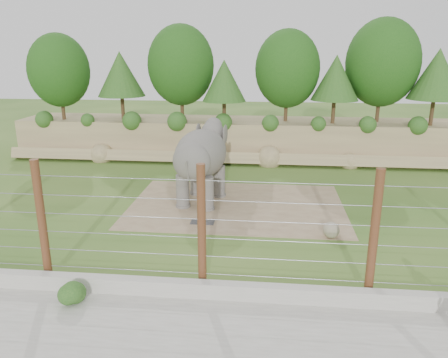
# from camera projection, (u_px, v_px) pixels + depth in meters

# --- Properties ---
(ground) EXTENTS (90.00, 90.00, 0.00)m
(ground) POSITION_uv_depth(u_px,v_px,m) (219.00, 230.00, 17.86)
(ground) COLOR #335F1E
(ground) RESTS_ON ground
(back_embankment) EXTENTS (30.00, 5.52, 8.77)m
(back_embankment) POSITION_uv_depth(u_px,v_px,m) (249.00, 99.00, 28.74)
(back_embankment) COLOR #8A7653
(back_embankment) RESTS_ON ground
(dirt_patch) EXTENTS (10.00, 7.00, 0.02)m
(dirt_patch) POSITION_uv_depth(u_px,v_px,m) (237.00, 205.00, 20.67)
(dirt_patch) COLOR #8B7050
(dirt_patch) RESTS_ON ground
(drain_grate) EXTENTS (1.00, 0.60, 0.03)m
(drain_grate) POSITION_uv_depth(u_px,v_px,m) (203.00, 222.00, 18.64)
(drain_grate) COLOR #262628
(drain_grate) RESTS_ON dirt_patch
(elephant) EXTENTS (2.68, 4.82, 3.69)m
(elephant) POSITION_uv_depth(u_px,v_px,m) (201.00, 165.00, 20.70)
(elephant) COLOR #5B5852
(elephant) RESTS_ON ground
(stone_ball) EXTENTS (0.65, 0.65, 0.65)m
(stone_ball) POSITION_uv_depth(u_px,v_px,m) (331.00, 230.00, 17.04)
(stone_ball) COLOR gray
(stone_ball) RESTS_ON dirt_patch
(retaining_wall) EXTENTS (26.00, 0.35, 0.50)m
(retaining_wall) POSITION_uv_depth(u_px,v_px,m) (200.00, 289.00, 13.03)
(retaining_wall) COLOR #A8A49B
(retaining_wall) RESTS_ON ground
(walkway) EXTENTS (26.00, 4.00, 0.01)m
(walkway) POSITION_uv_depth(u_px,v_px,m) (188.00, 339.00, 11.19)
(walkway) COLOR #A8A49B
(walkway) RESTS_ON ground
(barrier_fence) EXTENTS (20.26, 0.26, 4.00)m
(barrier_fence) POSITION_uv_depth(u_px,v_px,m) (202.00, 229.00, 13.00)
(barrier_fence) COLOR #522718
(barrier_fence) RESTS_ON ground
(walkway_shrub) EXTENTS (0.71, 0.71, 0.71)m
(walkway_shrub) POSITION_uv_depth(u_px,v_px,m) (72.00, 294.00, 12.59)
(walkway_shrub) COLOR #1E521D
(walkway_shrub) RESTS_ON walkway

